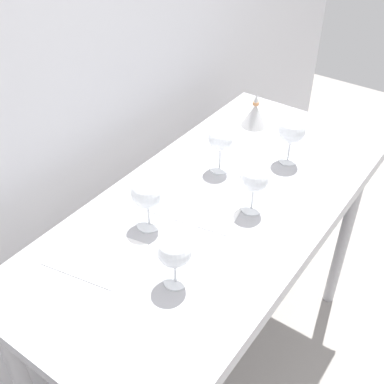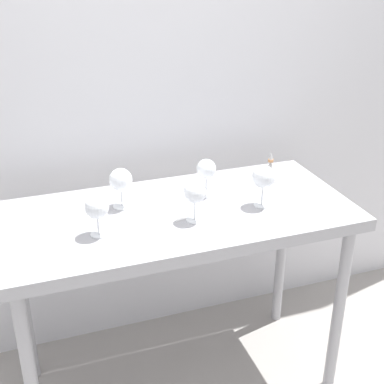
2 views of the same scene
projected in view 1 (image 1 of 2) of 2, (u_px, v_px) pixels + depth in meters
ground_plane at (210, 366)px, 2.05m from camera, size 6.00×6.00×0.00m
back_wall at (87, 42)px, 1.47m from camera, size 3.80×0.04×2.60m
steel_counter at (217, 228)px, 1.55m from camera, size 1.40×0.65×0.90m
wine_glass_near_center at (254, 179)px, 1.40m from camera, size 0.09×0.09×0.16m
wine_glass_far_right at (221, 140)px, 1.56m from camera, size 0.08×0.08×0.16m
wine_glass_far_left at (147, 194)px, 1.34m from camera, size 0.09×0.09×0.16m
wine_glass_near_right at (292, 131)px, 1.60m from camera, size 0.09×0.09×0.17m
wine_glass_near_left at (175, 252)px, 1.17m from camera, size 0.09×0.09×0.16m
tasting_sheet_upper at (95, 254)px, 1.31m from camera, size 0.22×0.26×0.00m
tasting_sheet_lower at (197, 206)px, 1.47m from camera, size 0.22×0.29×0.00m
decanter_funnel at (255, 115)px, 1.84m from camera, size 0.10×0.10×0.13m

